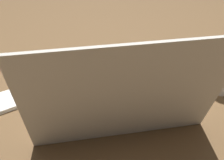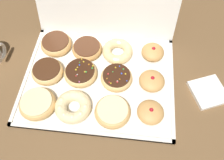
% 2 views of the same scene
% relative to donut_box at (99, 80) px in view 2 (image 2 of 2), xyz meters
% --- Properties ---
extents(ground_plane, '(3.00, 3.00, 0.00)m').
position_rel_donut_box_xyz_m(ground_plane, '(0.00, 0.00, -0.01)').
color(ground_plane, brown).
extents(donut_box, '(0.53, 0.41, 0.01)m').
position_rel_donut_box_xyz_m(donut_box, '(0.00, 0.00, 0.00)').
color(donut_box, silver).
rests_on(donut_box, ground).
extents(glazed_ring_donut_0, '(0.12, 0.12, 0.04)m').
position_rel_donut_box_xyz_m(glazed_ring_donut_0, '(-0.18, -0.13, 0.02)').
color(glazed_ring_donut_0, tan).
rests_on(glazed_ring_donut_0, donut_box).
extents(cruller_donut_1, '(0.12, 0.12, 0.04)m').
position_rel_donut_box_xyz_m(cruller_donut_1, '(-0.07, -0.13, 0.03)').
color(cruller_donut_1, beige).
rests_on(cruller_donut_1, donut_box).
extents(glazed_ring_donut_2, '(0.12, 0.12, 0.04)m').
position_rel_donut_box_xyz_m(glazed_ring_donut_2, '(0.06, -0.13, 0.03)').
color(glazed_ring_donut_2, tan).
rests_on(glazed_ring_donut_2, donut_box).
extents(jelly_filled_donut_3, '(0.09, 0.09, 0.05)m').
position_rel_donut_box_xyz_m(jelly_filled_donut_3, '(0.19, -0.12, 0.02)').
color(jelly_filled_donut_3, tan).
rests_on(jelly_filled_donut_3, donut_box).
extents(chocolate_frosted_donut_4, '(0.11, 0.11, 0.04)m').
position_rel_donut_box_xyz_m(chocolate_frosted_donut_4, '(-0.18, -0.00, 0.03)').
color(chocolate_frosted_donut_4, '#E5B770').
rests_on(chocolate_frosted_donut_4, donut_box).
extents(sprinkle_donut_5, '(0.12, 0.12, 0.04)m').
position_rel_donut_box_xyz_m(sprinkle_donut_5, '(-0.06, 0.01, 0.03)').
color(sprinkle_donut_5, '#E5B770').
rests_on(sprinkle_donut_5, donut_box).
extents(sprinkle_donut_6, '(0.11, 0.11, 0.04)m').
position_rel_donut_box_xyz_m(sprinkle_donut_6, '(0.06, -0.00, 0.02)').
color(sprinkle_donut_6, '#E5B770').
rests_on(sprinkle_donut_6, donut_box).
extents(jelly_filled_donut_7, '(0.09, 0.09, 0.05)m').
position_rel_donut_box_xyz_m(jelly_filled_donut_7, '(0.19, -0.00, 0.03)').
color(jelly_filled_donut_7, tan).
rests_on(jelly_filled_donut_7, donut_box).
extents(chocolate_frosted_donut_8, '(0.12, 0.12, 0.04)m').
position_rel_donut_box_xyz_m(chocolate_frosted_donut_8, '(-0.18, 0.13, 0.03)').
color(chocolate_frosted_donut_8, tan).
rests_on(chocolate_frosted_donut_8, donut_box).
extents(chocolate_frosted_donut_9, '(0.11, 0.11, 0.04)m').
position_rel_donut_box_xyz_m(chocolate_frosted_donut_9, '(-0.06, 0.12, 0.02)').
color(chocolate_frosted_donut_9, tan).
rests_on(chocolate_frosted_donut_9, donut_box).
extents(cruller_donut_10, '(0.12, 0.12, 0.04)m').
position_rel_donut_box_xyz_m(cruller_donut_10, '(0.06, 0.12, 0.02)').
color(cruller_donut_10, '#EACC8C').
rests_on(cruller_donut_10, donut_box).
extents(jelly_filled_donut_11, '(0.09, 0.09, 0.05)m').
position_rel_donut_box_xyz_m(jelly_filled_donut_11, '(0.19, 0.13, 0.03)').
color(jelly_filled_donut_11, tan).
rests_on(jelly_filled_donut_11, donut_box).
extents(napkin_stack, '(0.15, 0.15, 0.01)m').
position_rel_donut_box_xyz_m(napkin_stack, '(0.39, -0.01, 0.00)').
color(napkin_stack, white).
rests_on(napkin_stack, ground).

